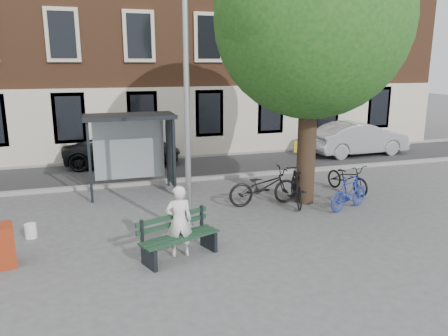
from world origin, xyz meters
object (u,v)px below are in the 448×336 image
at_px(bike_d, 296,187).
at_px(car_silver, 358,138).
at_px(lamppost, 187,125).
at_px(car_dark, 123,149).
at_px(bike_a, 263,187).
at_px(bike_b, 349,193).
at_px(notice_sign, 298,156).
at_px(painter, 179,221).
at_px(bike_c, 347,178).
at_px(bus_shelter, 142,135).
at_px(bench, 179,239).

bearing_deg(bike_d, car_silver, -118.75).
distance_m(lamppost, car_dark, 8.71).
bearing_deg(car_silver, bike_a, 125.88).
xyz_separation_m(lamppost, bike_b, (4.93, 0.50, -2.29)).
bearing_deg(bike_d, bike_a, 0.56).
distance_m(car_silver, notice_sign, 7.14).
bearing_deg(bike_d, lamppost, 37.53).
relative_size(painter, notice_sign, 0.95).
bearing_deg(bike_c, painter, -163.67).
relative_size(car_silver, notice_sign, 2.74).
xyz_separation_m(bike_c, bike_d, (-2.23, -0.71, 0.08)).
distance_m(lamppost, bike_a, 3.83).
xyz_separation_m(bus_shelter, bike_a, (3.28, -2.47, -1.34)).
bearing_deg(bike_b, bike_d, 36.04).
bearing_deg(notice_sign, bike_b, -67.01).
xyz_separation_m(bench, car_silver, (10.30, 8.52, 0.35)).
height_order(bench, car_silver, car_silver).
bearing_deg(lamppost, bike_a, 31.37).
relative_size(bike_a, notice_sign, 1.27).
bearing_deg(car_dark, bike_a, -145.04).
xyz_separation_m(bus_shelter, car_dark, (-0.33, 4.29, -1.25)).
distance_m(bike_a, notice_sign, 2.06).
height_order(bus_shelter, bike_c, bus_shelter).
xyz_separation_m(bench, car_dark, (-0.42, 9.64, 0.24)).
xyz_separation_m(bike_c, car_dark, (-6.81, 6.35, 0.18)).
distance_m(bike_a, bike_d, 1.00).
xyz_separation_m(lamppost, painter, (-0.49, -1.17, -1.97)).
bearing_deg(car_dark, car_silver, -89.15).
xyz_separation_m(car_dark, car_silver, (10.72, -1.13, 0.11)).
height_order(painter, car_silver, painter).
distance_m(car_dark, car_silver, 10.78).
distance_m(painter, bench, 0.39).
bearing_deg(notice_sign, bike_c, -14.74).
bearing_deg(car_silver, bike_b, 141.81).
xyz_separation_m(bike_b, car_dark, (-5.87, 7.90, 0.18)).
bearing_deg(lamppost, bike_b, 5.83).
bearing_deg(bike_c, bike_b, -131.79).
distance_m(bike_a, car_silver, 9.07).
xyz_separation_m(bus_shelter, bike_c, (6.48, -2.05, -1.43)).
bearing_deg(bus_shelter, bike_d, -33.05).
height_order(bike_a, notice_sign, notice_sign).
distance_m(bike_c, car_dark, 9.31).
height_order(bike_a, bike_b, bike_a).
bearing_deg(car_silver, bench, 127.01).
relative_size(bus_shelter, bike_c, 1.53).
bearing_deg(car_dark, notice_sign, -130.49).
bearing_deg(bench, car_silver, 18.47).
distance_m(bus_shelter, car_silver, 10.92).
distance_m(bus_shelter, car_dark, 4.49).
relative_size(bike_b, car_dark, 0.34).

